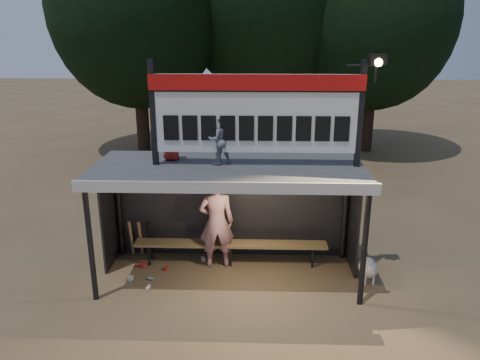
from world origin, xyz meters
The scene contains 12 objects.
ground centered at (0.00, 0.00, 0.00)m, with size 80.00×80.00×0.00m, color brown.
player centered at (-0.28, 0.44, 0.98)m, with size 0.72×0.47×1.96m, color silver.
child_a centered at (-0.18, 0.05, 2.79)m, with size 0.46×0.35×0.94m, color slate.
child_b centered at (-1.10, 0.31, 2.75)m, with size 0.42×0.27×0.85m, color #A02118.
dugout_shelter centered at (0.00, 0.24, 1.85)m, with size 5.10×2.08×2.32m.
scoreboard_assembly centered at (0.56, -0.01, 3.32)m, with size 4.10×0.27×1.99m.
bench centered at (0.00, 0.55, 0.43)m, with size 4.00×0.35×0.48m.
tree_left centered at (-4.00, 10.00, 5.51)m, with size 6.46×6.46×9.27m.
tree_right centered at (5.00, 10.50, 5.19)m, with size 6.08×6.08×8.72m.
dog centered at (2.72, -0.08, 0.28)m, with size 0.36×0.81×0.49m.
bats centered at (-1.96, 0.82, 0.43)m, with size 0.47×0.32×0.84m.
litter centered at (-1.51, 0.09, 0.04)m, with size 1.45×1.31×0.08m.
Camera 1 is at (0.49, -8.31, 4.69)m, focal length 35.00 mm.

